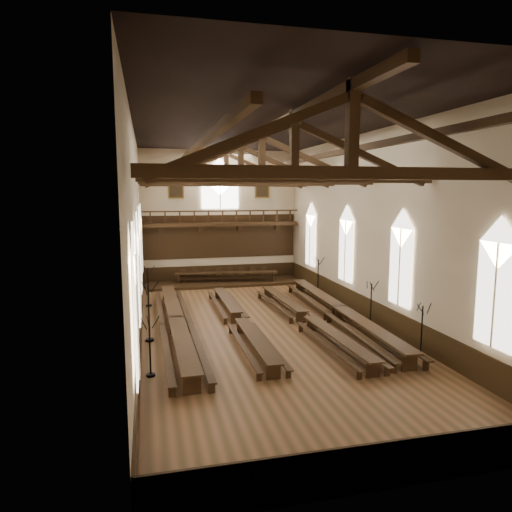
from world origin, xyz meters
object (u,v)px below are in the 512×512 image
at_px(refectory_row_d, 340,310).
at_px(candelabrum_right_mid, 371,313).
at_px(refectory_row_b, 239,319).
at_px(candelabrum_right_far, 318,283).
at_px(candelabrum_right_near, 421,340).
at_px(candelabrum_left_far, 148,294).
at_px(dais, 226,283).
at_px(high_table, 226,274).
at_px(candelabrum_left_near, 150,358).
at_px(refectory_row_a, 176,321).
at_px(candelabrum_left_mid, 149,323).
at_px(refectory_row_c, 306,317).

xyz_separation_m(refectory_row_d, candelabrum_right_mid, (1.13, -1.31, 0.12)).
xyz_separation_m(refectory_row_b, candelabrum_right_mid, (6.66, -1.23, 0.22)).
bearing_deg(candelabrum_right_far, candelabrum_right_near, -90.00).
height_order(candelabrum_left_far, candelabrum_right_far, candelabrum_right_far).
xyz_separation_m(dais, high_table, (-0.00, -0.00, 0.70)).
height_order(high_table, candelabrum_left_near, candelabrum_left_near).
bearing_deg(refectory_row_b, candelabrum_right_near, -40.53).
xyz_separation_m(refectory_row_a, candelabrum_right_mid, (9.82, -1.24, 0.12)).
height_order(candelabrum_left_near, candelabrum_left_far, candelabrum_left_far).
bearing_deg(dais, refectory_row_a, -111.72).
distance_m(candelabrum_left_near, candelabrum_left_mid, 4.19).
height_order(refectory_row_a, refectory_row_d, same).
height_order(refectory_row_c, high_table, high_table).
distance_m(refectory_row_a, refectory_row_b, 3.16).
xyz_separation_m(refectory_row_a, refectory_row_b, (3.16, -0.01, -0.10)).
relative_size(refectory_row_c, dais, 1.23).
distance_m(candelabrum_left_mid, candelabrum_right_mid, 11.10).
height_order(refectory_row_a, high_table, high_table).
height_order(refectory_row_a, candelabrum_left_far, candelabrum_left_far).
relative_size(dais, candelabrum_right_mid, 4.83).
xyz_separation_m(refectory_row_b, candelabrum_right_near, (6.66, -5.69, 0.21)).
height_order(refectory_row_b, dais, refectory_row_b).
bearing_deg(candelabrum_right_mid, candelabrum_left_near, -160.35).
xyz_separation_m(refectory_row_c, candelabrum_right_far, (3.26, 6.81, 0.26)).
relative_size(refectory_row_d, candelabrum_right_near, 6.53).
bearing_deg(refectory_row_a, refectory_row_b, -0.14).
height_order(refectory_row_b, candelabrum_left_far, candelabrum_left_far).
relative_size(refectory_row_d, candelabrum_left_mid, 5.34).
distance_m(dais, candelabrum_left_mid, 13.45).
xyz_separation_m(candelabrum_left_far, candelabrum_right_mid, (11.10, -6.88, -0.04)).
distance_m(refectory_row_c, candelabrum_right_mid, 3.33).
bearing_deg(refectory_row_d, candelabrum_left_far, 150.81).
bearing_deg(refectory_row_d, candelabrum_right_mid, -49.27).
height_order(refectory_row_c, candelabrum_left_far, candelabrum_left_far).
relative_size(candelabrum_right_mid, candelabrum_right_far, 0.93).
distance_m(refectory_row_b, candelabrum_right_near, 8.76).
height_order(refectory_row_a, dais, refectory_row_a).
height_order(dais, candelabrum_right_far, candelabrum_right_far).
distance_m(refectory_row_d, candelabrum_left_near, 11.28).
height_order(refectory_row_a, candelabrum_right_near, candelabrum_right_near).
xyz_separation_m(refectory_row_a, candelabrum_left_near, (-1.28, -5.20, 0.11)).
bearing_deg(refectory_row_b, candelabrum_right_mid, -10.49).
bearing_deg(candelabrum_left_near, refectory_row_b, 49.48).
height_order(dais, candelabrum_left_far, candelabrum_left_far).
bearing_deg(refectory_row_d, candelabrum_left_mid, -173.78).
xyz_separation_m(high_table, candelabrum_right_mid, (5.38, -12.38, -0.08)).
relative_size(dais, candelabrum_right_far, 4.49).
distance_m(refectory_row_b, refectory_row_d, 5.53).
distance_m(refectory_row_c, candelabrum_right_far, 7.55).
xyz_separation_m(high_table, candelabrum_left_mid, (-5.72, -12.15, 0.06)).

